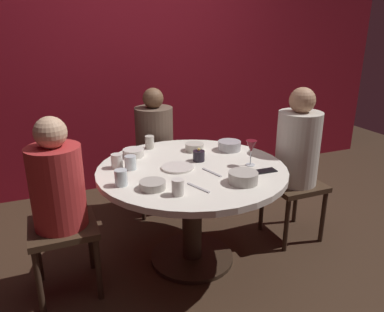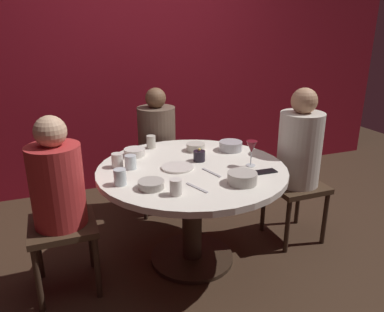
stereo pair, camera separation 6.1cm
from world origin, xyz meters
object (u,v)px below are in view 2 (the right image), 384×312
at_px(bowl_salad_center, 242,178).
at_px(cup_by_right_diner, 151,142).
at_px(wine_glass, 252,148).
at_px(bowl_serving_large, 231,146).
at_px(cup_near_candle, 131,162).
at_px(seated_diner_left, 57,187).
at_px(seated_diner_back, 157,136).
at_px(bowl_rice_portion, 135,152).
at_px(bowl_sauce_side, 196,147).
at_px(dinner_plate, 177,167).
at_px(dining_table, 192,188).
at_px(cell_phone, 266,172).
at_px(cup_center_front, 176,187).
at_px(seated_diner_right, 299,150).
at_px(cup_far_edge, 117,160).
at_px(bowl_small_white, 151,185).
at_px(candle_holder, 199,156).
at_px(cup_by_left_diner, 120,177).

relative_size(bowl_salad_center, cup_by_right_diner, 1.82).
bearing_deg(wine_glass, bowl_serving_large, 86.51).
bearing_deg(cup_by_right_diner, cup_near_candle, -122.43).
distance_m(seated_diner_left, seated_diner_back, 1.22).
bearing_deg(bowl_rice_portion, seated_diner_left, -146.37).
xyz_separation_m(wine_glass, bowl_sauce_side, (-0.23, 0.44, -0.10)).
bearing_deg(seated_diner_back, dinner_plate, -6.57).
distance_m(dining_table, cell_phone, 0.51).
xyz_separation_m(cell_phone, cup_center_front, (-0.65, -0.11, 0.04)).
height_order(bowl_salad_center, cup_by_right_diner, cup_by_right_diner).
height_order(seated_diner_left, seated_diner_back, seated_diner_left).
distance_m(seated_diner_right, cup_far_edge, 1.34).
distance_m(seated_diner_left, bowl_rice_portion, 0.66).
xyz_separation_m(seated_diner_back, dinner_plate, (-0.10, -0.85, 0.03)).
relative_size(cup_by_right_diner, cup_far_edge, 1.04).
bearing_deg(cup_center_front, cell_phone, 9.89).
bearing_deg(seated_diner_left, dinner_plate, 1.28).
height_order(cup_near_candle, cup_far_edge, cup_far_edge).
relative_size(dinner_plate, cup_center_front, 2.32).
bearing_deg(bowl_sauce_side, cell_phone, -65.11).
height_order(bowl_serving_large, cup_center_front, cup_center_front).
xyz_separation_m(dinner_plate, bowl_small_white, (-0.25, -0.25, 0.02)).
height_order(bowl_small_white, bowl_rice_portion, bowl_rice_portion).
height_order(seated_diner_right, bowl_salad_center, seated_diner_right).
xyz_separation_m(seated_diner_back, cup_far_edge, (-0.47, -0.69, 0.07)).
relative_size(bowl_salad_center, cup_far_edge, 1.88).
height_order(bowl_salad_center, bowl_small_white, bowl_salad_center).
xyz_separation_m(cell_phone, cup_near_candle, (-0.81, 0.37, 0.04)).
xyz_separation_m(seated_diner_left, cell_phone, (1.28, -0.25, 0.01)).
distance_m(candle_holder, bowl_salad_center, 0.47).
xyz_separation_m(seated_diner_back, cup_near_candle, (-0.39, -0.75, 0.07)).
height_order(seated_diner_left, cup_far_edge, seated_diner_left).
distance_m(wine_glass, bowl_salad_center, 0.33).
distance_m(seated_diner_left, seated_diner_right, 1.72).
relative_size(cup_near_candle, cup_by_right_diner, 0.94).
relative_size(dinner_plate, bowl_serving_large, 1.23).
bearing_deg(cup_by_left_diner, dinner_plate, 18.20).
bearing_deg(bowl_salad_center, wine_glass, 51.16).
xyz_separation_m(bowl_salad_center, cup_far_edge, (-0.65, 0.54, 0.01)).
bearing_deg(cup_by_left_diner, seated_diner_right, 4.87).
relative_size(seated_diner_left, bowl_small_white, 7.37).
bearing_deg(cup_center_front, bowl_sauce_side, 60.49).
relative_size(wine_glass, bowl_serving_large, 1.01).
height_order(seated_diner_back, cup_by_left_diner, seated_diner_back).
xyz_separation_m(seated_diner_left, cup_center_front, (0.62, -0.37, 0.06)).
bearing_deg(wine_glass, bowl_small_white, -171.07).
bearing_deg(bowl_small_white, cup_far_edge, 106.39).
bearing_deg(cup_center_front, wine_glass, 21.99).
bearing_deg(dining_table, cell_phone, -31.33).
bearing_deg(cell_phone, cup_by_left_diner, 83.39).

